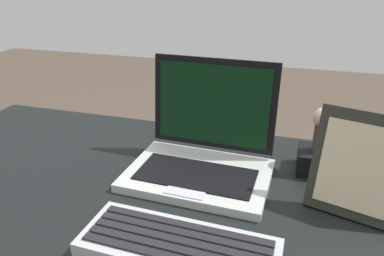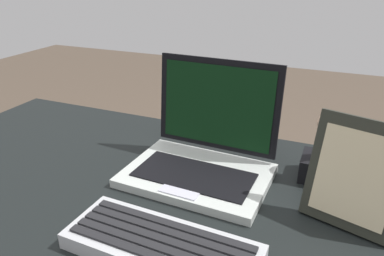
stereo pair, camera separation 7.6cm
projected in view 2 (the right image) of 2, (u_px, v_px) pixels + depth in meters
name	position (u px, v px, depth m)	size (l,w,h in m)	color
desk	(165.00, 221.00, 0.78)	(1.36, 0.69, 0.73)	black
laptop_front	(203.00, 153.00, 0.80)	(0.31, 0.25, 0.24)	beige
external_keyboard	(161.00, 246.00, 0.58)	(0.32, 0.13, 0.03)	#B2B4B8
photo_frame	(355.00, 176.00, 0.62)	(0.17, 0.10, 0.20)	#252720
figurine_stand	(321.00, 168.00, 0.79)	(0.08, 0.08, 0.05)	black
figurine	(327.00, 132.00, 0.75)	(0.04, 0.04, 0.10)	#4F2822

